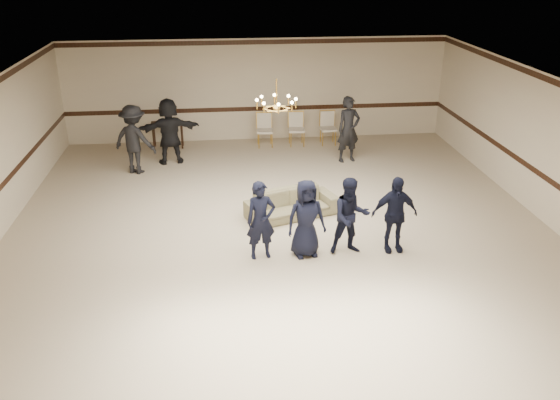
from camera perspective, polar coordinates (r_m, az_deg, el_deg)
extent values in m
cube|color=#B8A98E|center=(12.70, 0.14, -3.44)|extent=(12.00, 14.00, 0.01)
cube|color=black|center=(11.61, 0.16, 10.78)|extent=(12.00, 14.00, 0.01)
cube|color=beige|center=(18.76, -2.27, 10.68)|extent=(12.00, 0.01, 3.20)
cube|color=beige|center=(14.02, 25.38, 3.94)|extent=(0.01, 14.00, 3.20)
cube|color=black|center=(18.89, -2.23, 8.90)|extent=(12.00, 0.02, 0.14)
cube|color=black|center=(18.48, -2.34, 15.15)|extent=(12.00, 0.02, 0.14)
imported|color=black|center=(11.50, -1.88, -2.02)|extent=(0.64, 0.47, 1.61)
imported|color=black|center=(11.59, 2.56, -1.81)|extent=(0.86, 0.64, 1.61)
imported|color=black|center=(11.75, 6.91, -1.59)|extent=(0.81, 0.65, 1.61)
imported|color=black|center=(11.98, 11.11, -1.38)|extent=(0.95, 0.41, 1.61)
imported|color=#827D57|center=(13.47, 1.13, -0.38)|extent=(2.24, 1.45, 0.61)
imported|color=black|center=(16.41, -14.06, 5.76)|extent=(1.41, 1.16, 1.90)
imported|color=black|center=(16.97, -10.76, 6.64)|extent=(1.84, 0.86, 1.90)
imported|color=black|center=(16.94, 6.71, 6.86)|extent=(0.79, 0.62, 1.90)
cube|color=black|center=(18.50, -10.89, 6.26)|extent=(0.98, 0.45, 0.81)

